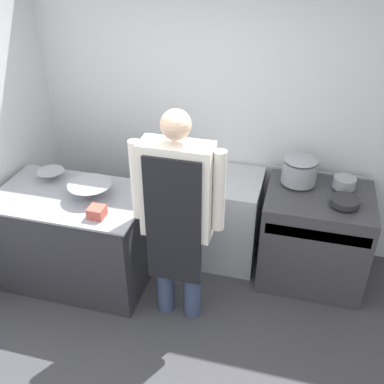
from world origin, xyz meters
TOP-DOWN VIEW (x-y plane):
  - ground_plane at (0.00, 0.00)m, footprint 14.00×14.00m
  - wall_back at (0.00, 1.93)m, footprint 8.00×0.05m
  - prep_counter at (-0.91, 0.90)m, footprint 1.28×0.78m
  - stove at (1.10, 1.48)m, footprint 0.90×0.75m
  - fridge_unit at (0.26, 1.56)m, footprint 0.67×0.65m
  - person_cook at (0.07, 0.72)m, footprint 0.70×0.24m
  - mixing_bowl at (-0.73, 0.92)m, footprint 0.36×0.36m
  - small_bowl at (-1.19, 1.10)m, footprint 0.23×0.23m
  - plastic_tub at (-0.56, 0.67)m, footprint 0.12×0.12m
  - stock_pot at (0.90, 1.61)m, footprint 0.30×0.30m
  - saute_pan at (1.28, 1.35)m, footprint 0.24×0.24m
  - sauce_pot at (1.28, 1.61)m, footprint 0.19×0.19m

SIDE VIEW (x-z plane):
  - ground_plane at x=0.00m, z-range 0.00..0.00m
  - fridge_unit at x=0.26m, z-range 0.00..0.85m
  - stove at x=1.10m, z-range -0.01..0.88m
  - prep_counter at x=-0.91m, z-range 0.00..0.89m
  - saute_pan at x=1.28m, z-range 0.89..0.94m
  - small_bowl at x=-1.19m, z-range 0.89..0.98m
  - plastic_tub at x=-0.56m, z-range 0.89..0.98m
  - sauce_pot at x=1.28m, z-range 0.89..0.98m
  - mixing_bowl at x=-0.73m, z-range 0.89..1.01m
  - stock_pot at x=0.90m, z-range 0.89..1.13m
  - person_cook at x=0.07m, z-range 0.14..1.94m
  - wall_back at x=0.00m, z-range 0.00..2.70m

